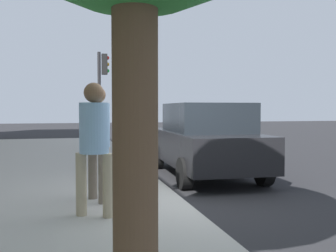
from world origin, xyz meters
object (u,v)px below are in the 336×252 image
parking_meter (143,136)px  parked_sedan_near (205,140)px  pedestrian_at_meter (97,133)px  traffic_signal (102,84)px  pedestrian_bystander (94,137)px

parking_meter → parked_sedan_near: bearing=-41.0°
pedestrian_at_meter → parking_meter: bearing=1.2°
pedestrian_at_meter → traffic_signal: traffic_signal is taller
parked_sedan_near → pedestrian_at_meter: bearing=132.9°
pedestrian_bystander → traffic_signal: size_ratio=0.51×
parked_sedan_near → traffic_signal: traffic_signal is taller
parking_meter → parked_sedan_near: parked_sedan_near is taller
pedestrian_bystander → parked_sedan_near: (3.43, -2.83, -0.36)m
pedestrian_bystander → parking_meter: bearing=-8.5°
pedestrian_at_meter → parked_sedan_near: (2.53, -2.73, -0.36)m
parking_meter → parked_sedan_near: 2.95m
pedestrian_at_meter → parked_sedan_near: bearing=22.6°
parking_meter → pedestrian_bystander: size_ratio=0.76×
traffic_signal → parking_meter: bearing=-179.5°
pedestrian_at_meter → traffic_signal: 8.45m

